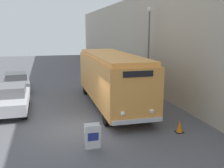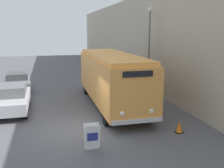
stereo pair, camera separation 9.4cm
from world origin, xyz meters
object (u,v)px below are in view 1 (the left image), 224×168
Objects in this scene: sign_board at (93,137)px; streetlamp at (149,39)px; vintage_bus at (111,77)px; parked_car_mid at (17,82)px; traffic_cone at (179,127)px; parked_car_near at (12,99)px.

streetlamp reaches higher than sign_board.
vintage_bus is at bearing 68.74° from sign_board.
vintage_bus reaches higher than parked_car_mid.
streetlamp is 8.41m from traffic_cone.
parked_car_near is at bearing 121.55° from sign_board.
traffic_cone is (4.37, 0.69, -0.23)m from sign_board.
parked_car_near is at bearing -93.44° from parked_car_mid.
sign_board is at bearing -59.05° from parked_car_near.
streetlamp is 10.96× the size of traffic_cone.
streetlamp reaches higher than vintage_bus.
sign_board is 4.43m from traffic_cone.
parked_car_mid is at bearing 137.25° from vintage_bus.
parked_car_mid is at bearing 91.81° from parked_car_near.
parked_car_mid reaches higher than traffic_cone.
parked_car_near is 1.03× the size of parked_car_mid.
vintage_bus reaches higher than parked_car_near.
vintage_bus is 2.16× the size of parked_car_near.
parked_car_near is (-3.81, 6.20, 0.29)m from sign_board.
traffic_cone is (2.01, -5.36, -1.61)m from vintage_bus.
vintage_bus is 5.95m from traffic_cone.
vintage_bus is 6.26m from parked_car_near.
parked_car_mid is (-9.73, 3.95, -3.44)m from streetlamp.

